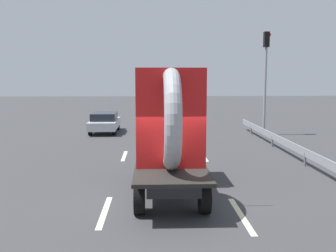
# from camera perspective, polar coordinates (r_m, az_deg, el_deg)

# --- Properties ---
(ground_plane) EXTENTS (120.00, 120.00, 0.00)m
(ground_plane) POSITION_cam_1_polar(r_m,az_deg,el_deg) (11.48, -0.15, -10.93)
(ground_plane) COLOR #38383A
(flatbed_truck) EXTENTS (2.02, 5.48, 3.80)m
(flatbed_truck) POSITION_cam_1_polar(r_m,az_deg,el_deg) (12.36, 0.08, -1.63)
(flatbed_truck) COLOR black
(flatbed_truck) RESTS_ON ground_plane
(distant_sedan) EXTENTS (1.68, 3.92, 1.28)m
(distant_sedan) POSITION_cam_1_polar(r_m,az_deg,el_deg) (25.43, -9.16, 0.61)
(distant_sedan) COLOR black
(distant_sedan) RESTS_ON ground_plane
(traffic_light) EXTENTS (0.42, 0.36, 6.21)m
(traffic_light) POSITION_cam_1_polar(r_m,az_deg,el_deg) (24.68, 13.95, 8.04)
(traffic_light) COLOR gray
(traffic_light) RESTS_ON ground_plane
(guardrail) EXTENTS (0.10, 17.37, 0.71)m
(guardrail) POSITION_cam_1_polar(r_m,az_deg,el_deg) (18.68, 16.83, -2.47)
(guardrail) COLOR gray
(guardrail) RESTS_ON ground_plane
(lane_dash_left_near) EXTENTS (0.16, 2.53, 0.01)m
(lane_dash_left_near) POSITION_cam_1_polar(r_m,az_deg,el_deg) (10.82, -9.16, -12.15)
(lane_dash_left_near) COLOR beige
(lane_dash_left_near) RESTS_ON ground_plane
(lane_dash_left_far) EXTENTS (0.16, 2.23, 0.01)m
(lane_dash_left_far) POSITION_cam_1_polar(r_m,az_deg,el_deg) (17.92, -6.33, -4.32)
(lane_dash_left_far) COLOR beige
(lane_dash_left_far) RESTS_ON ground_plane
(lane_dash_right_near) EXTENTS (0.16, 2.74, 0.01)m
(lane_dash_right_near) POSITION_cam_1_polar(r_m,az_deg,el_deg) (10.63, 10.53, -12.55)
(lane_dash_right_near) COLOR beige
(lane_dash_right_near) RESTS_ON ground_plane
(lane_dash_right_far) EXTENTS (0.16, 2.45, 0.01)m
(lane_dash_right_far) POSITION_cam_1_polar(r_m,az_deg,el_deg) (17.91, 5.13, -4.31)
(lane_dash_right_far) COLOR beige
(lane_dash_right_far) RESTS_ON ground_plane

